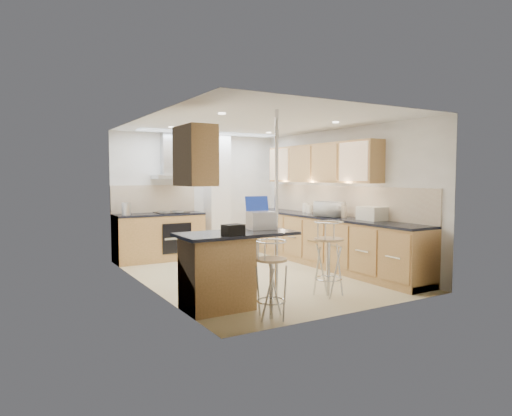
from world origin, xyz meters
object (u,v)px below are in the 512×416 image
bar_stool_near (271,279)px  bar_stool_end (328,258)px  bread_bin (372,213)px  laptop (261,220)px  microwave (330,209)px

bar_stool_near → bar_stool_end: bar_stool_end is taller
bar_stool_end → bread_bin: bearing=-12.8°
laptop → bar_stool_near: 1.03m
bar_stool_near → microwave: bearing=41.3°
microwave → bread_bin: size_ratio=1.15×
bar_stool_near → bread_bin: bearing=25.5°
bread_bin → bar_stool_end: bearing=-156.3°
microwave → bar_stool_end: size_ratio=0.47×
microwave → laptop: size_ratio=1.43×
microwave → bar_stool_end: (-1.21, -1.45, -0.54)m
microwave → bar_stool_near: microwave is taller
microwave → bar_stool_near: size_ratio=0.53×
microwave → bar_stool_end: 1.96m
bar_stool_end → laptop: bearing=125.2°
laptop → bar_stool_end: bearing=-10.5°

